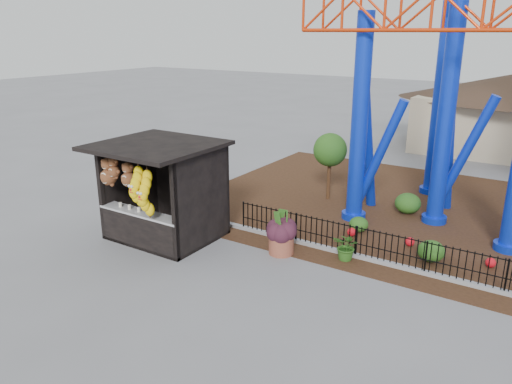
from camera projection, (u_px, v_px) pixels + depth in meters
The scene contains 10 objects.
ground at pixel (218, 273), 13.79m from camera, with size 120.00×120.00×0.00m, color slate.
mulch_bed at pixel (439, 215), 18.10m from camera, with size 18.00×12.00×0.02m, color #331E11.
curb at pixel (395, 266), 14.09m from camera, with size 18.00×0.18×0.12m, color gray.
prize_booth at pixel (157, 194), 15.59m from camera, with size 3.50×3.40×3.12m.
picket_fence at pixel (429, 259), 13.49m from camera, with size 12.20×0.06×1.00m, color black, non-canonical shape.
roller_coaster at pixel (501, 29), 15.72m from camera, with size 11.00×6.37×10.82m.
terracotta_planter at pixel (281, 244), 14.92m from camera, with size 0.75×0.75×0.63m, color brown.
planter_foliage at pixel (282, 224), 14.72m from camera, with size 0.70×0.70×0.64m, color #331421.
potted_plant at pixel (347, 247), 14.44m from camera, with size 0.77×0.67×0.85m, color #1C4D16.
landscaping at pixel (441, 228), 16.06m from camera, with size 7.87×4.48×0.74m.
Camera 1 is at (7.63, -9.86, 6.38)m, focal length 35.00 mm.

